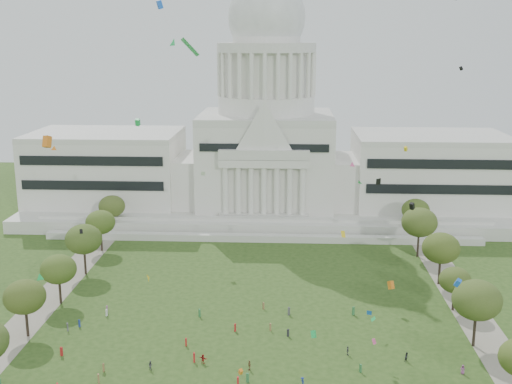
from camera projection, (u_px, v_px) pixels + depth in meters
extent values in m
cube|color=beige|center=(266.00, 206.00, 222.45)|extent=(160.00, 60.00, 4.00)
cube|color=beige|center=(262.00, 238.00, 190.64)|extent=(130.00, 3.00, 2.00)
cube|color=beige|center=(263.00, 225.00, 198.06)|extent=(140.00, 3.00, 5.00)
cube|color=silver|center=(107.00, 169.00, 221.08)|extent=(50.00, 34.00, 22.00)
cube|color=silver|center=(429.00, 172.00, 215.78)|extent=(50.00, 34.00, 22.00)
cube|color=silver|center=(187.00, 179.00, 218.49)|extent=(12.00, 26.00, 16.00)
cube|color=silver|center=(346.00, 181.00, 215.89)|extent=(12.00, 26.00, 16.00)
cube|color=silver|center=(266.00, 162.00, 217.73)|extent=(44.00, 38.00, 28.00)
cube|color=silver|center=(264.00, 164.00, 197.56)|extent=(28.00, 3.00, 2.40)
cube|color=black|center=(92.00, 173.00, 203.91)|extent=(46.00, 0.40, 11.00)
cube|color=black|center=(441.00, 177.00, 198.61)|extent=(46.00, 0.40, 11.00)
cylinder|color=silver|center=(266.00, 104.00, 213.18)|extent=(32.00, 32.00, 6.00)
cylinder|color=silver|center=(266.00, 74.00, 210.83)|extent=(28.00, 28.00, 14.00)
cylinder|color=beige|center=(266.00, 47.00, 208.84)|extent=(32.40, 32.40, 3.00)
cylinder|color=silver|center=(267.00, 30.00, 207.55)|extent=(22.00, 22.00, 8.00)
ellipsoid|color=silver|center=(267.00, 17.00, 206.61)|extent=(25.00, 25.00, 26.20)
cube|color=gray|center=(38.00, 310.00, 142.70)|extent=(8.00, 160.00, 0.04)
cube|color=gray|center=(475.00, 319.00, 138.07)|extent=(8.00, 160.00, 0.04)
cylinder|color=black|center=(27.00, 324.00, 129.59)|extent=(0.56, 0.56, 5.47)
ellipsoid|color=#364615|center=(25.00, 297.00, 128.23)|extent=(8.42, 8.42, 6.89)
cylinder|color=black|center=(474.00, 331.00, 125.33)|extent=(0.56, 0.56, 6.20)
ellipsoid|color=#364A1A|center=(477.00, 300.00, 123.79)|extent=(9.55, 9.55, 7.82)
cylinder|color=black|center=(60.00, 292.00, 145.70)|extent=(0.56, 0.56, 5.27)
ellipsoid|color=#365117|center=(58.00, 269.00, 144.39)|extent=(8.12, 8.12, 6.65)
cylinder|color=black|center=(453.00, 301.00, 142.07)|extent=(0.56, 0.56, 4.56)
ellipsoid|color=#364717|center=(455.00, 280.00, 140.93)|extent=(7.01, 7.01, 5.74)
cylinder|color=black|center=(85.00, 263.00, 163.57)|extent=(0.56, 0.56, 6.03)
ellipsoid|color=#314917|center=(84.00, 239.00, 162.08)|extent=(9.29, 9.29, 7.60)
cylinder|color=black|center=(439.00, 273.00, 156.99)|extent=(0.56, 0.56, 5.97)
ellipsoid|color=#384A15|center=(441.00, 248.00, 155.50)|extent=(9.19, 9.19, 7.52)
cylinder|color=black|center=(102.00, 242.00, 181.75)|extent=(0.56, 0.56, 5.41)
ellipsoid|color=#375217|center=(100.00, 222.00, 180.41)|extent=(8.33, 8.33, 6.81)
cylinder|color=black|center=(418.00, 246.00, 176.57)|extent=(0.56, 0.56, 6.37)
ellipsoid|color=#3B4C1B|center=(419.00, 222.00, 174.98)|extent=(9.82, 9.82, 8.03)
cylinder|color=black|center=(113.00, 224.00, 199.44)|extent=(0.56, 0.56, 5.32)
ellipsoid|color=#3A481A|center=(112.00, 206.00, 198.12)|extent=(8.19, 8.19, 6.70)
cylinder|color=black|center=(415.00, 229.00, 193.97)|extent=(0.56, 0.56, 5.47)
ellipsoid|color=#334A15|center=(416.00, 210.00, 192.61)|extent=(8.42, 8.42, 6.89)
imported|color=#994C8C|center=(463.00, 369.00, 115.34)|extent=(1.03, 0.91, 1.76)
imported|color=#26262B|center=(407.00, 357.00, 119.75)|extent=(1.04, 1.02, 1.86)
imported|color=navy|center=(302.00, 381.00, 111.53)|extent=(0.91, 1.15, 1.58)
imported|color=olive|center=(249.00, 365.00, 116.68)|extent=(1.00, 1.29, 1.94)
imported|color=#B21E1E|center=(203.00, 359.00, 119.11)|extent=(1.77, 1.25, 1.78)
imported|color=#4C4C51|center=(150.00, 365.00, 116.85)|extent=(1.00, 0.93, 1.75)
imported|color=#4C4C51|center=(348.00, 351.00, 122.19)|extent=(0.68, 1.11, 1.80)
cube|color=#33723F|center=(0.00, 383.00, 110.64)|extent=(0.56, 0.51, 1.78)
cube|color=#33723F|center=(248.00, 378.00, 112.55)|extent=(0.53, 0.43, 1.73)
cube|color=#33723F|center=(353.00, 311.00, 139.87)|extent=(0.59, 0.55, 1.91)
cube|color=olive|center=(104.00, 368.00, 116.15)|extent=(0.29, 0.44, 1.61)
cube|color=silver|center=(107.00, 313.00, 139.41)|extent=(0.37, 0.47, 1.55)
cube|color=#33723F|center=(200.00, 313.00, 138.90)|extent=(0.52, 0.57, 1.84)
cube|color=#4C4C51|center=(68.00, 327.00, 132.25)|extent=(0.46, 0.55, 1.77)
cube|color=#B21E1E|center=(238.00, 382.00, 110.95)|extent=(0.32, 0.51, 1.93)
cube|color=#4C4C51|center=(289.00, 311.00, 139.82)|extent=(0.54, 0.39, 1.84)
cube|color=olive|center=(270.00, 327.00, 132.37)|extent=(0.39, 0.49, 1.61)
cube|color=#33723F|center=(361.00, 368.00, 115.89)|extent=(0.45, 0.50, 1.61)
cube|color=#B21E1E|center=(235.00, 328.00, 132.08)|extent=(0.35, 0.49, 1.68)
cube|color=olive|center=(99.00, 378.00, 112.30)|extent=(0.43, 0.53, 1.75)
cube|color=#B21E1E|center=(186.00, 342.00, 125.85)|extent=(0.28, 0.44, 1.64)
cube|color=#26262B|center=(288.00, 333.00, 129.85)|extent=(0.49, 0.48, 1.59)
cube|color=olive|center=(263.00, 306.00, 142.91)|extent=(0.46, 0.50, 1.59)
cube|color=#B21E1E|center=(194.00, 357.00, 119.54)|extent=(0.43, 0.56, 1.89)
cube|color=#B21E1E|center=(61.00, 351.00, 121.95)|extent=(0.54, 0.43, 1.77)
cube|color=navy|center=(79.00, 323.00, 134.12)|extent=(0.49, 0.48, 1.59)
cube|color=#994C8C|center=(107.00, 309.00, 141.26)|extent=(0.34, 0.45, 1.54)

